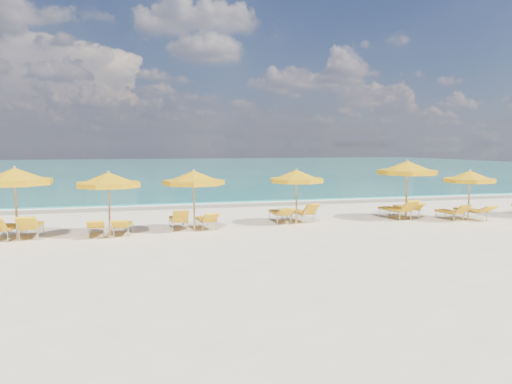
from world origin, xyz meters
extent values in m
plane|color=beige|center=(0.00, 0.00, 0.00)|extent=(120.00, 120.00, 0.00)
cube|color=#147062|center=(0.00, 48.00, 0.00)|extent=(120.00, 80.00, 0.30)
cube|color=tan|center=(0.00, 7.40, 0.00)|extent=(120.00, 2.60, 0.01)
cube|color=white|center=(0.00, 8.20, 0.00)|extent=(120.00, 1.20, 0.03)
cube|color=white|center=(-6.00, 17.00, 0.00)|extent=(14.00, 0.36, 0.05)
cube|color=white|center=(8.00, 24.00, 0.00)|extent=(18.00, 0.30, 0.05)
cylinder|color=tan|center=(-8.53, -0.24, 1.16)|extent=(0.07, 0.07, 2.31)
cone|color=orange|center=(-8.53, -0.24, 2.13)|extent=(3.04, 3.04, 0.46)
cylinder|color=orange|center=(-8.53, -0.24, 1.90)|extent=(3.07, 3.07, 0.18)
sphere|color=tan|center=(-8.53, -0.24, 2.36)|extent=(0.10, 0.10, 0.10)
cylinder|color=tan|center=(-5.64, -0.26, 1.07)|extent=(0.07, 0.07, 2.13)
cone|color=orange|center=(-5.64, -0.26, 1.96)|extent=(2.78, 2.78, 0.43)
cylinder|color=orange|center=(-5.64, -0.26, 1.75)|extent=(2.80, 2.80, 0.17)
sphere|color=tan|center=(-5.64, -0.26, 2.18)|extent=(0.09, 0.09, 0.09)
cylinder|color=tan|center=(-2.73, -0.08, 1.07)|extent=(0.07, 0.07, 2.14)
cone|color=orange|center=(-2.73, -0.08, 1.96)|extent=(2.48, 2.48, 0.43)
cylinder|color=orange|center=(-2.73, -0.08, 1.76)|extent=(2.50, 2.50, 0.17)
sphere|color=tan|center=(-2.73, -0.08, 2.18)|extent=(0.09, 0.09, 0.09)
cylinder|color=tan|center=(1.37, 0.52, 1.04)|extent=(0.06, 0.06, 2.08)
cone|color=orange|center=(1.37, 0.52, 1.92)|extent=(2.41, 2.41, 0.42)
cylinder|color=orange|center=(1.37, 0.52, 1.71)|extent=(2.43, 2.43, 0.17)
sphere|color=tan|center=(1.37, 0.52, 2.13)|extent=(0.09, 0.09, 0.09)
cylinder|color=tan|center=(6.21, 0.50, 1.19)|extent=(0.07, 0.07, 2.38)
cone|color=orange|center=(6.21, 0.50, 2.19)|extent=(3.18, 3.18, 0.48)
cylinder|color=orange|center=(6.21, 0.50, 1.96)|extent=(3.21, 3.21, 0.19)
sphere|color=tan|center=(6.21, 0.50, 2.43)|extent=(0.11, 0.11, 0.11)
cylinder|color=tan|center=(8.43, -0.55, 1.00)|extent=(0.06, 0.06, 2.01)
cone|color=orange|center=(8.43, -0.55, 1.85)|extent=(2.69, 2.69, 0.40)
cylinder|color=orange|center=(8.43, -0.55, 1.65)|extent=(2.72, 2.72, 0.16)
sphere|color=tan|center=(8.43, -0.55, 2.05)|extent=(0.09, 0.09, 0.09)
cube|color=#DC9E0D|center=(-8.91, 0.17, 0.37)|extent=(0.80, 1.37, 0.08)
cube|color=#DC9E0D|center=(-8.17, 0.24, 0.39)|extent=(0.61, 1.36, 0.08)
cube|color=#DC9E0D|center=(-8.16, -0.67, 0.61)|extent=(0.61, 0.53, 0.49)
cube|color=#DC9E0D|center=(-6.11, 0.09, 0.36)|extent=(0.61, 1.28, 0.08)
cube|color=#DC9E0D|center=(-6.08, -0.80, 0.50)|extent=(0.58, 0.59, 0.33)
cube|color=#DC9E0D|center=(-5.20, 0.03, 0.33)|extent=(0.67, 1.21, 0.07)
cube|color=#DC9E0D|center=(-5.31, -0.77, 0.47)|extent=(0.58, 0.57, 0.34)
cube|color=#DC9E0D|center=(-3.24, 0.58, 0.36)|extent=(0.56, 1.24, 0.08)
cube|color=#DC9E0D|center=(-3.23, -0.24, 0.57)|extent=(0.56, 0.46, 0.47)
cube|color=#DC9E0D|center=(-2.25, 0.46, 0.34)|extent=(0.64, 1.21, 0.07)
cube|color=#DC9E0D|center=(-2.17, -0.33, 0.50)|extent=(0.57, 0.53, 0.39)
cube|color=#DC9E0D|center=(0.90, 1.20, 0.38)|extent=(0.64, 1.35, 0.08)
cube|color=#DC9E0D|center=(0.86, 0.27, 0.53)|extent=(0.61, 0.62, 0.35)
cube|color=#DC9E0D|center=(1.75, 1.21, 0.37)|extent=(0.81, 1.36, 0.08)
cube|color=#DC9E0D|center=(1.93, 0.39, 0.58)|extent=(0.65, 0.58, 0.48)
cube|color=#DC9E0D|center=(5.82, 0.80, 0.40)|extent=(0.86, 1.47, 0.08)
cube|color=#DC9E0D|center=(5.99, -0.10, 0.63)|extent=(0.70, 0.62, 0.51)
cube|color=#DC9E0D|center=(6.60, 1.16, 0.39)|extent=(0.80, 1.44, 0.08)
cube|color=#DC9E0D|center=(6.46, 0.22, 0.55)|extent=(0.69, 0.69, 0.38)
cube|color=#DC9E0D|center=(7.89, -0.02, 0.33)|extent=(0.62, 1.19, 0.07)
cube|color=#DC9E0D|center=(7.96, -0.80, 0.51)|extent=(0.55, 0.50, 0.40)
cube|color=#DC9E0D|center=(8.85, -0.11, 0.38)|extent=(0.72, 1.37, 0.08)
cube|color=#DC9E0D|center=(8.95, -1.03, 0.52)|extent=(0.64, 0.65, 0.35)
camera|label=1|loc=(-5.22, -17.74, 3.11)|focal=35.00mm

